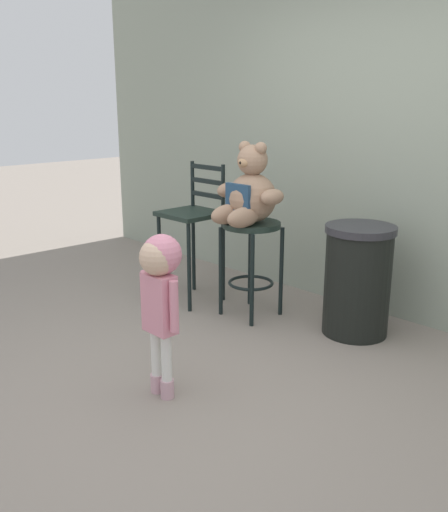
# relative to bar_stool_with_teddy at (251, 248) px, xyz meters

# --- Properties ---
(ground_plane) EXTENTS (24.00, 24.00, 0.00)m
(ground_plane) POSITION_rel_bar_stool_with_teddy_xyz_m (0.65, -1.08, -0.54)
(ground_plane) COLOR gray
(building_wall) EXTENTS (6.97, 0.30, 3.56)m
(building_wall) POSITION_rel_bar_stool_with_teddy_xyz_m (0.65, 0.90, 1.24)
(building_wall) COLOR #949E8C
(building_wall) RESTS_ON ground_plane
(bar_stool_with_teddy) EXTENTS (0.44, 0.44, 0.74)m
(bar_stool_with_teddy) POSITION_rel_bar_stool_with_teddy_xyz_m (0.00, 0.00, 0.00)
(bar_stool_with_teddy) COLOR #1D2B24
(bar_stool_with_teddy) RESTS_ON ground_plane
(teddy_bear) EXTENTS (0.57, 0.51, 0.59)m
(teddy_bear) POSITION_rel_bar_stool_with_teddy_xyz_m (0.00, -0.03, 0.41)
(teddy_bear) COLOR #A37F65
(teddy_bear) RESTS_ON bar_stool_with_teddy
(child_walking) EXTENTS (0.30, 0.24, 0.93)m
(child_walking) POSITION_rel_bar_stool_with_teddy_xyz_m (0.49, -1.25, 0.14)
(child_walking) COLOR #C89AA7
(child_walking) RESTS_ON ground_plane
(trash_bin) EXTENTS (0.49, 0.49, 0.79)m
(trash_bin) POSITION_rel_bar_stool_with_teddy_xyz_m (0.76, 0.28, -0.14)
(trash_bin) COLOR black
(trash_bin) RESTS_ON ground_plane
(bar_chair_empty) EXTENTS (0.43, 0.43, 1.13)m
(bar_chair_empty) POSITION_rel_bar_stool_with_teddy_xyz_m (-0.57, -0.08, 0.13)
(bar_chair_empty) COLOR #1D2B24
(bar_chair_empty) RESTS_ON ground_plane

